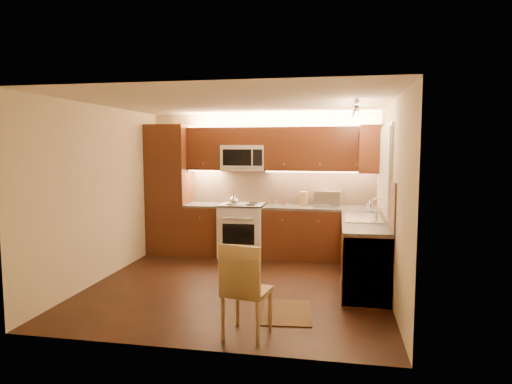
% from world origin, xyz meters
% --- Properties ---
extents(floor, '(4.00, 4.00, 0.01)m').
position_xyz_m(floor, '(0.00, 0.00, 0.00)').
color(floor, black).
rests_on(floor, ground).
extents(ceiling, '(4.00, 4.00, 0.01)m').
position_xyz_m(ceiling, '(0.00, 0.00, 2.50)').
color(ceiling, beige).
rests_on(ceiling, ground).
extents(wall_back, '(4.00, 0.01, 2.50)m').
position_xyz_m(wall_back, '(0.00, 2.00, 1.25)').
color(wall_back, beige).
rests_on(wall_back, ground).
extents(wall_front, '(4.00, 0.01, 2.50)m').
position_xyz_m(wall_front, '(0.00, -2.00, 1.25)').
color(wall_front, beige).
rests_on(wall_front, ground).
extents(wall_left, '(0.01, 4.00, 2.50)m').
position_xyz_m(wall_left, '(-2.00, 0.00, 1.25)').
color(wall_left, beige).
rests_on(wall_left, ground).
extents(wall_right, '(0.01, 4.00, 2.50)m').
position_xyz_m(wall_right, '(2.00, 0.00, 1.25)').
color(wall_right, beige).
rests_on(wall_right, ground).
extents(pantry, '(0.70, 0.60, 2.30)m').
position_xyz_m(pantry, '(-1.65, 1.70, 1.15)').
color(pantry, '#43220E').
rests_on(pantry, floor).
extents(base_cab_back_left, '(0.62, 0.60, 0.86)m').
position_xyz_m(base_cab_back_left, '(-0.99, 1.70, 0.43)').
color(base_cab_back_left, '#43220E').
rests_on(base_cab_back_left, floor).
extents(counter_back_left, '(0.62, 0.60, 0.04)m').
position_xyz_m(counter_back_left, '(-0.99, 1.70, 0.88)').
color(counter_back_left, '#3E3B38').
rests_on(counter_back_left, base_cab_back_left).
extents(base_cab_back_right, '(1.92, 0.60, 0.86)m').
position_xyz_m(base_cab_back_right, '(1.04, 1.70, 0.43)').
color(base_cab_back_right, '#43220E').
rests_on(base_cab_back_right, floor).
extents(counter_back_right, '(1.92, 0.60, 0.04)m').
position_xyz_m(counter_back_right, '(1.04, 1.70, 0.88)').
color(counter_back_right, '#3E3B38').
rests_on(counter_back_right, base_cab_back_right).
extents(base_cab_right, '(0.60, 2.00, 0.86)m').
position_xyz_m(base_cab_right, '(1.70, 0.40, 0.43)').
color(base_cab_right, '#43220E').
rests_on(base_cab_right, floor).
extents(counter_right, '(0.60, 2.00, 0.04)m').
position_xyz_m(counter_right, '(1.70, 0.40, 0.88)').
color(counter_right, '#3E3B38').
rests_on(counter_right, base_cab_right).
extents(dishwasher, '(0.58, 0.60, 0.84)m').
position_xyz_m(dishwasher, '(1.70, -0.30, 0.43)').
color(dishwasher, silver).
rests_on(dishwasher, floor).
extents(backsplash_back, '(3.30, 0.02, 0.60)m').
position_xyz_m(backsplash_back, '(0.35, 1.99, 1.20)').
color(backsplash_back, tan).
rests_on(backsplash_back, wall_back).
extents(backsplash_right, '(0.02, 2.00, 0.60)m').
position_xyz_m(backsplash_right, '(1.99, 0.40, 1.20)').
color(backsplash_right, tan).
rests_on(backsplash_right, wall_right).
extents(upper_cab_back_left, '(0.62, 0.35, 0.75)m').
position_xyz_m(upper_cab_back_left, '(-0.99, 1.82, 1.88)').
color(upper_cab_back_left, '#43220E').
rests_on(upper_cab_back_left, wall_back).
extents(upper_cab_back_right, '(1.92, 0.35, 0.75)m').
position_xyz_m(upper_cab_back_right, '(1.04, 1.82, 1.88)').
color(upper_cab_back_right, '#43220E').
rests_on(upper_cab_back_right, wall_back).
extents(upper_cab_bridge, '(0.76, 0.35, 0.31)m').
position_xyz_m(upper_cab_bridge, '(-0.30, 1.82, 2.09)').
color(upper_cab_bridge, '#43220E').
rests_on(upper_cab_bridge, wall_back).
extents(upper_cab_right_corner, '(0.35, 0.50, 0.75)m').
position_xyz_m(upper_cab_right_corner, '(1.82, 1.40, 1.88)').
color(upper_cab_right_corner, '#43220E').
rests_on(upper_cab_right_corner, wall_right).
extents(stove, '(0.76, 0.65, 0.92)m').
position_xyz_m(stove, '(-0.30, 1.68, 0.46)').
color(stove, silver).
rests_on(stove, floor).
extents(microwave, '(0.76, 0.38, 0.44)m').
position_xyz_m(microwave, '(-0.30, 1.81, 1.72)').
color(microwave, silver).
rests_on(microwave, wall_back).
extents(window_frame, '(0.03, 1.44, 1.24)m').
position_xyz_m(window_frame, '(1.99, 0.55, 1.60)').
color(window_frame, silver).
rests_on(window_frame, wall_right).
extents(window_blinds, '(0.02, 1.36, 1.16)m').
position_xyz_m(window_blinds, '(1.97, 0.55, 1.60)').
color(window_blinds, silver).
rests_on(window_blinds, wall_right).
extents(sink, '(0.52, 0.86, 0.15)m').
position_xyz_m(sink, '(1.70, 0.55, 0.98)').
color(sink, silver).
rests_on(sink, counter_right).
extents(faucet, '(0.20, 0.04, 0.30)m').
position_xyz_m(faucet, '(1.88, 0.55, 1.05)').
color(faucet, silver).
rests_on(faucet, counter_right).
extents(track_light_bar, '(0.04, 1.20, 0.03)m').
position_xyz_m(track_light_bar, '(1.55, 0.40, 2.46)').
color(track_light_bar, silver).
rests_on(track_light_bar, ceiling).
extents(kettle, '(0.18, 0.18, 0.20)m').
position_xyz_m(kettle, '(-0.40, 1.46, 1.02)').
color(kettle, silver).
rests_on(kettle, stove).
extents(toaster_oven, '(0.50, 0.42, 0.26)m').
position_xyz_m(toaster_oven, '(1.19, 1.80, 1.03)').
color(toaster_oven, silver).
rests_on(toaster_oven, counter_back_right).
extents(knife_block, '(0.14, 0.19, 0.24)m').
position_xyz_m(knife_block, '(0.76, 1.84, 1.02)').
color(knife_block, olive).
rests_on(knife_block, counter_back_right).
extents(spice_jar_a, '(0.05, 0.05, 0.09)m').
position_xyz_m(spice_jar_a, '(0.44, 1.86, 0.95)').
color(spice_jar_a, silver).
rests_on(spice_jar_a, counter_back_right).
extents(spice_jar_b, '(0.06, 0.06, 0.08)m').
position_xyz_m(spice_jar_b, '(0.40, 1.84, 0.94)').
color(spice_jar_b, brown).
rests_on(spice_jar_b, counter_back_right).
extents(spice_jar_c, '(0.05, 0.05, 0.09)m').
position_xyz_m(spice_jar_c, '(0.26, 1.89, 0.95)').
color(spice_jar_c, silver).
rests_on(spice_jar_c, counter_back_right).
extents(spice_jar_d, '(0.05, 0.05, 0.10)m').
position_xyz_m(spice_jar_d, '(0.14, 1.86, 0.95)').
color(spice_jar_d, olive).
rests_on(spice_jar_d, counter_back_right).
extents(soap_bottle, '(0.10, 0.11, 0.18)m').
position_xyz_m(soap_bottle, '(1.83, 1.34, 0.99)').
color(soap_bottle, silver).
rests_on(soap_bottle, counter_right).
extents(rug, '(0.63, 0.88, 0.01)m').
position_xyz_m(rug, '(0.78, -0.90, 0.01)').
color(rug, black).
rests_on(rug, floor).
extents(dining_chair, '(0.50, 0.50, 0.97)m').
position_xyz_m(dining_chair, '(0.45, -1.58, 0.49)').
color(dining_chair, olive).
rests_on(dining_chair, floor).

